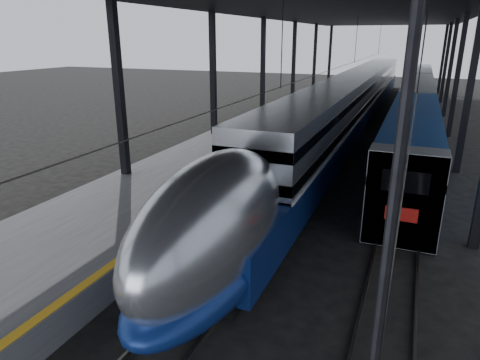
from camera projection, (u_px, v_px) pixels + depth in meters
The scene contains 7 objects.
ground at pixel (178, 260), 14.90m from camera, with size 160.00×160.00×0.00m, color black.
platform at pixel (268, 129), 33.54m from camera, with size 6.00×80.00×1.00m, color #4C4C4F.
yellow_strip at pixel (303, 126), 32.37m from camera, with size 0.30×80.00×0.01m, color orange.
rails at pixel (373, 144), 30.79m from camera, with size 6.52×80.00×0.16m.
canopy at pixel (347, 10), 28.86m from camera, with size 18.00×75.00×9.47m.
tgv_train at pixel (353, 103), 36.59m from camera, with size 3.07×65.20×4.39m.
second_train at pixel (416, 101), 38.90m from camera, with size 2.64×56.05×3.64m.
Camera 1 is at (7.03, -11.43, 7.36)m, focal length 32.00 mm.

